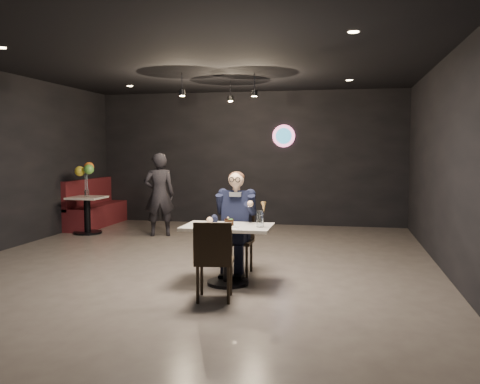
% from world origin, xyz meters
% --- Properties ---
extents(floor, '(9.00, 9.00, 0.00)m').
position_xyz_m(floor, '(0.00, 0.00, 0.00)').
color(floor, '#6F665C').
rests_on(floor, ground).
extents(wall_sign, '(0.50, 0.06, 0.50)m').
position_xyz_m(wall_sign, '(0.80, 4.47, 2.00)').
color(wall_sign, pink).
rests_on(wall_sign, floor).
extents(pendant_lights, '(1.40, 1.20, 0.36)m').
position_xyz_m(pendant_lights, '(0.00, 2.00, 2.88)').
color(pendant_lights, black).
rests_on(pendant_lights, floor).
extents(main_table, '(1.10, 0.70, 0.75)m').
position_xyz_m(main_table, '(0.71, -0.73, 0.38)').
color(main_table, silver).
rests_on(main_table, floor).
extents(chair_far, '(0.42, 0.46, 0.92)m').
position_xyz_m(chair_far, '(0.71, -0.18, 0.46)').
color(chair_far, black).
rests_on(chair_far, floor).
extents(chair_near, '(0.48, 0.52, 0.92)m').
position_xyz_m(chair_near, '(0.71, -1.40, 0.46)').
color(chair_near, black).
rests_on(chair_near, floor).
extents(seated_man, '(0.60, 0.80, 1.44)m').
position_xyz_m(seated_man, '(0.71, -0.18, 0.72)').
color(seated_man, black).
rests_on(seated_man, floor).
extents(dessert_plate, '(0.21, 0.21, 0.01)m').
position_xyz_m(dessert_plate, '(0.77, -0.83, 0.76)').
color(dessert_plate, white).
rests_on(dessert_plate, main_table).
extents(cake_slice, '(0.13, 0.12, 0.07)m').
position_xyz_m(cake_slice, '(0.74, -0.79, 0.80)').
color(cake_slice, black).
rests_on(cake_slice, dessert_plate).
extents(mint_leaf, '(0.07, 0.04, 0.01)m').
position_xyz_m(mint_leaf, '(0.76, -0.83, 0.84)').
color(mint_leaf, '#2A822C').
rests_on(mint_leaf, cake_slice).
extents(sundae_glass, '(0.09, 0.09, 0.20)m').
position_xyz_m(sundae_glass, '(1.12, -0.78, 0.85)').
color(sundae_glass, silver).
rests_on(sundae_glass, main_table).
extents(wafer_cone, '(0.08, 0.08, 0.13)m').
position_xyz_m(wafer_cone, '(1.17, -0.78, 1.00)').
color(wafer_cone, tan).
rests_on(wafer_cone, sundae_glass).
extents(booth_bench, '(0.52, 2.09, 1.04)m').
position_xyz_m(booth_bench, '(-3.25, 3.49, 0.52)').
color(booth_bench, '#4E1410').
rests_on(booth_bench, floor).
extents(side_table, '(0.65, 0.65, 0.81)m').
position_xyz_m(side_table, '(-2.95, 2.49, 0.41)').
color(side_table, silver).
rests_on(side_table, floor).
extents(balloon_vase, '(0.09, 0.09, 0.14)m').
position_xyz_m(balloon_vase, '(-2.95, 2.49, 0.82)').
color(balloon_vase, silver).
rests_on(balloon_vase, side_table).
extents(balloon_bunch, '(0.36, 0.36, 0.60)m').
position_xyz_m(balloon_bunch, '(-2.95, 2.49, 1.20)').
color(balloon_bunch, yellow).
rests_on(balloon_bunch, balloon_vase).
extents(passerby, '(0.70, 0.58, 1.64)m').
position_xyz_m(passerby, '(-1.42, 2.53, 0.82)').
color(passerby, black).
rests_on(passerby, floor).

